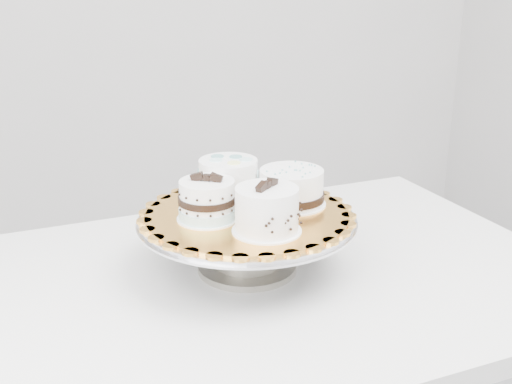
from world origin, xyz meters
name	(u,v)px	position (x,y,z in m)	size (l,w,h in m)	color
table	(259,315)	(-0.08, 0.09, 0.67)	(1.16, 0.77, 0.75)	white
cake_stand	(247,233)	(-0.09, 0.12, 0.82)	(0.40, 0.40, 0.11)	gray
cake_board	(247,214)	(-0.09, 0.12, 0.86)	(0.37, 0.37, 0.01)	orange
cake_swirl	(267,211)	(-0.10, 0.03, 0.90)	(0.15, 0.15, 0.09)	white
cake_banded	(207,202)	(-0.17, 0.12, 0.90)	(0.14, 0.14, 0.09)	white
cake_dots	(228,180)	(-0.10, 0.19, 0.90)	(0.15, 0.15, 0.08)	white
cake_ribbon	(292,188)	(0.00, 0.13, 0.90)	(0.15, 0.15, 0.07)	white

